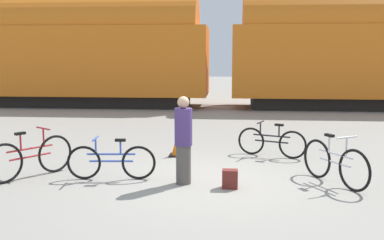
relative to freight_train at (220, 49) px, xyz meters
The scene contains 11 objects.
ground_plane 12.36m from the freight_train, 90.00° to the right, with size 80.00×80.00×0.00m, color gray.
freight_train is the anchor object (origin of this frame).
rail_near 2.71m from the freight_train, 90.00° to the right, with size 35.54×0.07×0.01m, color #4C4238.
rail_far 2.71m from the freight_train, 90.00° to the left, with size 35.54×0.07×0.01m, color #4C4238.
bicycle_black 10.24m from the freight_train, 81.48° to the right, with size 1.56×0.68×0.82m.
bicycle_blue 12.45m from the freight_train, 98.29° to the right, with size 1.71×0.46×0.82m.
bicycle_silver 12.51m from the freight_train, 78.52° to the right, with size 0.91×1.54×0.95m.
bicycle_maroon 12.78m from the freight_train, 105.52° to the right, with size 1.12×1.54×0.96m.
person_in_purple 12.40m from the freight_train, 91.63° to the right, with size 0.33×0.33×1.64m.
backpack 12.74m from the freight_train, 87.63° to the right, with size 0.28×0.20×0.34m.
traffic_cone 10.29m from the freight_train, 94.17° to the right, with size 0.40×0.40×0.55m.
Camera 1 is at (0.52, -8.29, 2.40)m, focal length 42.00 mm.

